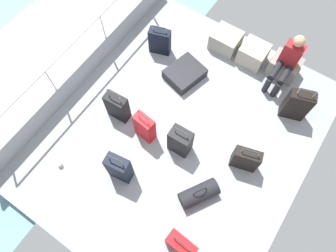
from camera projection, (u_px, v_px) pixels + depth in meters
name	position (u px, v px, depth m)	size (l,w,h in m)	color
ground_plane	(180.00, 133.00, 5.58)	(4.40, 5.20, 0.06)	gray
gunwale_port	(85.00, 69.00, 5.85)	(0.06, 5.20, 0.45)	gray
railing_port	(77.00, 51.00, 5.34)	(0.04, 4.20, 1.02)	silver
sea_wake	(41.00, 53.00, 6.69)	(12.00, 12.00, 0.01)	#6B99A8
cargo_crate_0	(226.00, 40.00, 6.18)	(0.58, 0.49, 0.37)	gray
cargo_crate_1	(253.00, 54.00, 6.02)	(0.54, 0.48, 0.41)	#9E9989
cargo_crate_2	(284.00, 67.00, 5.91)	(0.57, 0.44, 0.39)	gray
passenger_seated	(287.00, 61.00, 5.50)	(0.34, 0.66, 1.09)	maroon
suitcase_0	(119.00, 168.00, 4.93)	(0.40, 0.27, 0.84)	black
suitcase_1	(185.00, 73.00, 5.95)	(0.73, 0.81, 0.21)	black
suitcase_2	(181.00, 245.00, 4.51)	(0.46, 0.24, 0.68)	red
suitcase_3	(245.00, 159.00, 5.06)	(0.47, 0.29, 0.69)	black
suitcase_4	(160.00, 41.00, 6.04)	(0.45, 0.31, 0.69)	black
suitcase_5	(145.00, 127.00, 5.25)	(0.38, 0.23, 0.80)	red
suitcase_6	(297.00, 105.00, 5.39)	(0.47, 0.32, 0.86)	black
suitcase_7	(180.00, 141.00, 5.15)	(0.38, 0.27, 0.74)	black
suitcase_8	(117.00, 107.00, 5.42)	(0.41, 0.23, 0.81)	black
duffel_bag	(199.00, 194.00, 4.96)	(0.58, 0.69, 0.42)	black
paper_cup	(60.00, 164.00, 5.26)	(0.08, 0.08, 0.10)	white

